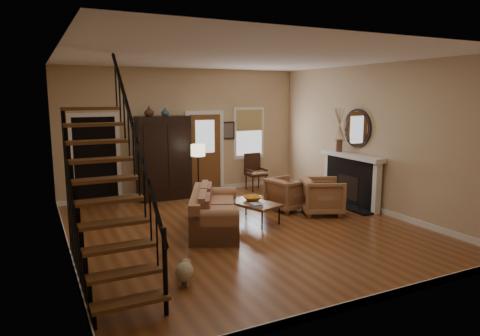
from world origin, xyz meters
name	(u,v)px	position (x,y,z in m)	size (l,w,h in m)	color
room	(193,145)	(-0.41, 1.76, 1.51)	(7.00, 7.33, 3.30)	brown
staircase	(107,170)	(-2.78, -1.30, 1.60)	(0.94, 2.80, 3.20)	brown
fireplace	(352,175)	(3.13, 0.50, 0.74)	(0.33, 1.95, 2.30)	black
armoire	(163,158)	(-0.70, 3.15, 1.05)	(1.30, 0.60, 2.10)	black
vase_a	(149,111)	(-1.05, 3.05, 2.22)	(0.24, 0.24, 0.25)	#4C2619
vase_b	(165,112)	(-0.65, 3.05, 2.21)	(0.20, 0.20, 0.21)	#334C60
sofa	(215,211)	(-0.56, 0.15, 0.38)	(0.88, 2.03, 0.76)	#9D6A47
coffee_table	(254,212)	(0.37, 0.31, 0.21)	(0.64, 1.10, 0.42)	brown
bowl	(252,198)	(0.42, 0.46, 0.47)	(0.38, 0.38, 0.09)	orange
books	(255,205)	(0.25, 0.01, 0.45)	(0.20, 0.28, 0.05)	beige
armchair_left	(322,196)	(2.03, 0.19, 0.40)	(0.86, 0.88, 0.80)	brown
armchair_right	(288,194)	(1.54, 0.82, 0.37)	(0.80, 0.82, 0.75)	brown
floor_lamp	(198,175)	(-0.13, 2.19, 0.73)	(0.34, 0.34, 1.46)	black
side_chair	(256,172)	(1.85, 2.95, 0.51)	(0.54, 0.54, 1.02)	#331B10
dog	(184,273)	(-1.89, -1.88, 0.16)	(0.25, 0.43, 0.31)	tan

